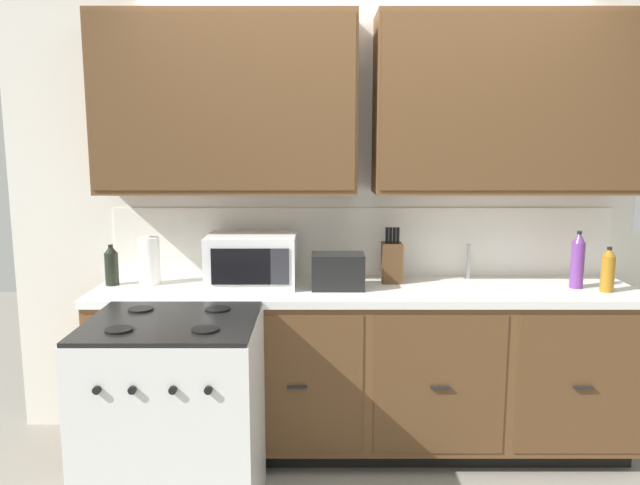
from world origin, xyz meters
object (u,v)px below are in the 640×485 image
at_px(microwave, 251,260).
at_px(bottle_violet, 576,260).
at_px(stove_range, 174,420).
at_px(bottle_amber, 606,270).
at_px(toaster, 336,271).
at_px(knife_block, 390,262).
at_px(bottle_dark, 110,265).
at_px(paper_towel_roll, 148,261).

bearing_deg(microwave, bottle_violet, -2.17).
bearing_deg(stove_range, bottle_amber, 13.67).
height_order(toaster, bottle_amber, bottle_amber).
relative_size(knife_block, bottle_dark, 1.38).
bearing_deg(knife_block, stove_range, -144.44).
height_order(paper_towel_roll, bottle_amber, paper_towel_roll).
xyz_separation_m(toaster, bottle_violet, (1.29, 0.02, 0.06)).
bearing_deg(knife_block, toaster, -151.72).
distance_m(stove_range, paper_towel_roll, 0.96).
xyz_separation_m(paper_towel_roll, bottle_violet, (2.32, -0.09, 0.02)).
height_order(toaster, bottle_dark, bottle_dark).
height_order(microwave, bottle_violet, bottle_violet).
height_order(microwave, bottle_amber, microwave).
relative_size(stove_range, knife_block, 3.06).
distance_m(microwave, bottle_dark, 0.77).
bearing_deg(bottle_dark, bottle_amber, -3.30).
bearing_deg(microwave, bottle_amber, -4.61).
height_order(microwave, bottle_dark, microwave).
xyz_separation_m(stove_range, bottle_violet, (2.04, 0.61, 0.62)).
bearing_deg(bottle_violet, bottle_amber, -33.87).
height_order(microwave, paper_towel_roll, microwave).
distance_m(toaster, bottle_dark, 1.24).
relative_size(bottle_violet, bottle_amber, 1.30).
bearing_deg(bottle_violet, microwave, 177.83).
relative_size(microwave, knife_block, 1.55).
bearing_deg(paper_towel_roll, microwave, -2.13).
xyz_separation_m(toaster, knife_block, (0.31, 0.16, 0.02)).
xyz_separation_m(toaster, bottle_amber, (1.41, -0.07, 0.02)).
height_order(knife_block, bottle_amber, knife_block).
bearing_deg(bottle_dark, toaster, -3.96).
bearing_deg(knife_block, bottle_dark, -177.08).
bearing_deg(toaster, bottle_violet, 0.79).
height_order(bottle_dark, bottle_amber, bottle_amber).
xyz_separation_m(bottle_dark, bottle_violet, (2.53, -0.07, 0.04)).
bearing_deg(microwave, paper_towel_roll, 177.87).
relative_size(microwave, bottle_amber, 2.01).
distance_m(knife_block, bottle_amber, 1.13).
height_order(microwave, toaster, microwave).
xyz_separation_m(knife_block, bottle_amber, (1.11, -0.23, 0.00)).
relative_size(stove_range, microwave, 1.98).
bearing_deg(bottle_dark, paper_towel_roll, 5.52).
distance_m(toaster, paper_towel_roll, 1.04).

